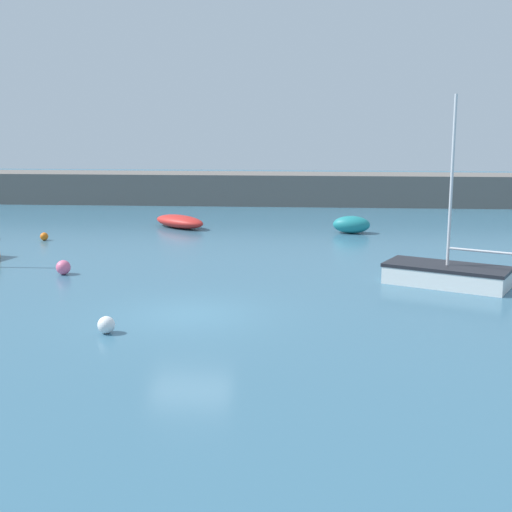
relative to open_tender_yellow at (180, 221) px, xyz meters
name	(u,v)px	position (x,y,z in m)	size (l,w,h in m)	color
ground_plane	(190,318)	(3.43, -17.08, -0.44)	(120.00, 120.00, 0.20)	#38667F
harbor_breakwater	(258,189)	(3.43, 11.20, 0.70)	(61.14, 3.66, 2.09)	#66605B
open_tender_yellow	(180,221)	(0.00, 0.00, 0.00)	(3.59, 3.28, 0.69)	red
sailboat_tall_mast	(447,274)	(11.94, -12.54, 0.07)	(4.68, 3.53, 6.68)	white
fishing_dinghy_green	(351,225)	(9.18, -1.14, 0.10)	(2.01, 1.28, 0.89)	teal
mooring_buoy_pink	(63,267)	(-2.31, -11.86, -0.07)	(0.55, 0.55, 0.55)	#EA668C
mooring_buoy_white	(106,325)	(1.45, -19.12, -0.10)	(0.49, 0.49, 0.49)	white
mooring_buoy_orange	(44,236)	(-5.84, -4.50, -0.15)	(0.39, 0.39, 0.39)	orange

